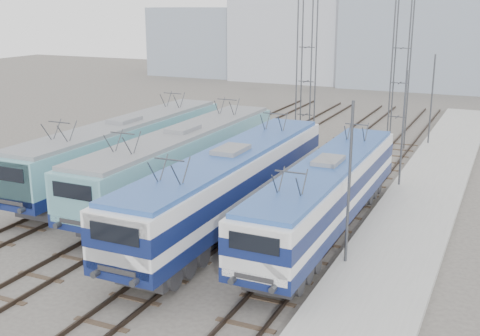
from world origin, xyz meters
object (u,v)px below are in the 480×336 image
at_px(catenary_tower_west, 307,59).
at_px(mast_mid, 403,131).
at_px(catenary_tower_east, 401,60).
at_px(mast_rear, 431,101).
at_px(locomotive_far_left, 123,147).
at_px(locomotive_center_right, 229,181).
at_px(locomotive_center_left, 182,158).
at_px(locomotive_far_right, 326,191).
at_px(mast_front, 349,187).

relative_size(catenary_tower_west, mast_mid, 1.71).
xyz_separation_m(catenary_tower_east, mast_rear, (2.10, 2.00, -3.14)).
bearing_deg(catenary_tower_west, locomotive_far_left, -116.08).
distance_m(locomotive_far_left, locomotive_center_right, 9.88).
bearing_deg(catenary_tower_east, mast_rear, 43.60).
bearing_deg(catenary_tower_east, locomotive_center_left, -117.73).
bearing_deg(locomotive_far_right, mast_rear, 84.93).
bearing_deg(catenary_tower_west, mast_rear, 24.94).
xyz_separation_m(locomotive_center_left, catenary_tower_east, (8.75, 16.64, 4.32)).
bearing_deg(catenary_tower_west, mast_mid, -42.93).
relative_size(locomotive_far_right, catenary_tower_east, 1.43).
xyz_separation_m(catenary_tower_west, mast_front, (8.60, -20.00, -3.14)).
distance_m(locomotive_center_left, locomotive_center_right, 5.53).
relative_size(locomotive_far_left, mast_rear, 2.67).
bearing_deg(locomotive_far_right, mast_front, -59.47).
relative_size(locomotive_center_right, mast_rear, 2.66).
bearing_deg(catenary_tower_east, mast_mid, -78.14).
relative_size(locomotive_far_left, mast_mid, 2.67).
distance_m(catenary_tower_west, mast_rear, 9.99).
distance_m(locomotive_center_left, catenary_tower_east, 19.29).
height_order(catenary_tower_east, mast_rear, catenary_tower_east).
xyz_separation_m(mast_front, mast_rear, (0.00, 24.00, 0.00)).
relative_size(locomotive_far_left, mast_front, 2.67).
bearing_deg(locomotive_center_left, locomotive_far_left, 169.27).
bearing_deg(locomotive_far_right, locomotive_far_left, 167.18).
height_order(locomotive_far_left, catenary_tower_west, catenary_tower_west).
distance_m(locomotive_center_left, catenary_tower_west, 15.43).
distance_m(mast_mid, mast_rear, 12.00).
height_order(locomotive_far_left, locomotive_center_left, locomotive_far_left).
xyz_separation_m(locomotive_far_left, catenary_tower_east, (13.25, 15.79, 4.32)).
bearing_deg(mast_rear, mast_mid, -90.00).
relative_size(mast_front, mast_rear, 1.00).
bearing_deg(locomotive_far_right, locomotive_center_right, -167.49).
relative_size(locomotive_center_left, locomotive_center_right, 1.00).
distance_m(mast_front, mast_rear, 24.00).
bearing_deg(locomotive_center_right, locomotive_center_left, 144.42).
height_order(catenary_tower_west, mast_rear, catenary_tower_west).
height_order(catenary_tower_west, catenary_tower_east, same).
distance_m(locomotive_far_left, mast_rear, 23.53).
height_order(locomotive_center_right, catenary_tower_west, catenary_tower_west).
distance_m(locomotive_center_right, catenary_tower_west, 18.50).
xyz_separation_m(locomotive_far_right, mast_mid, (1.85, 8.86, 1.30)).
distance_m(locomotive_far_left, locomotive_center_left, 4.58).
relative_size(locomotive_center_right, catenary_tower_west, 1.55).
bearing_deg(mast_front, locomotive_far_left, 157.97).
height_order(catenary_tower_west, mast_front, catenary_tower_west).
bearing_deg(locomotive_far_left, mast_mid, 20.67).
relative_size(locomotive_center_right, mast_mid, 2.66).
height_order(locomotive_far_right, mast_rear, mast_rear).
bearing_deg(mast_rear, catenary_tower_east, -136.40).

